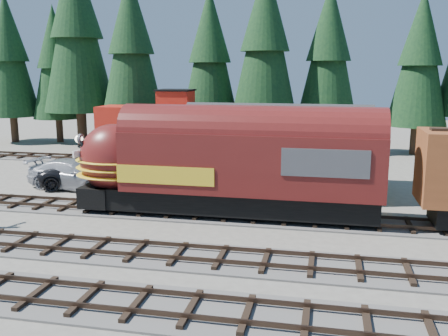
% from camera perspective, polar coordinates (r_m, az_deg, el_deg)
% --- Properties ---
extents(ground, '(120.00, 120.00, 0.00)m').
position_cam_1_polar(ground, '(22.18, 2.25, -8.73)').
color(ground, '#6B665B').
rests_on(ground, ground).
extents(track_spur, '(32.00, 3.20, 0.33)m').
position_cam_1_polar(track_spur, '(41.52, -7.24, 0.71)').
color(track_spur, '#4C4947').
rests_on(track_spur, ground).
extents(depot, '(12.80, 7.00, 5.30)m').
position_cam_1_polar(depot, '(31.59, 5.48, 2.79)').
color(depot, gold).
rests_on(depot, ground).
extents(conifer_backdrop, '(78.97, 20.99, 17.38)m').
position_cam_1_polar(conifer_backdrop, '(45.58, 18.90, 14.08)').
color(conifer_backdrop, black).
rests_on(conifer_backdrop, ground).
extents(locomotive, '(16.16, 3.21, 4.39)m').
position_cam_1_polar(locomotive, '(25.66, -0.74, -0.02)').
color(locomotive, black).
rests_on(locomotive, ground).
extents(caboose, '(10.68, 3.10, 5.55)m').
position_cam_1_polar(caboose, '(41.00, -6.83, 4.37)').
color(caboose, black).
rests_on(caboose, ground).
extents(pickup_truck_a, '(7.04, 5.00, 1.78)m').
position_cam_1_polar(pickup_truck_a, '(33.80, -14.98, -0.56)').
color(pickup_truck_a, black).
rests_on(pickup_truck_a, ground).
extents(pickup_truck_b, '(6.73, 3.58, 1.86)m').
position_cam_1_polar(pickup_truck_b, '(33.41, -16.63, -0.72)').
color(pickup_truck_b, '#AFB1B7').
rests_on(pickup_truck_b, ground).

